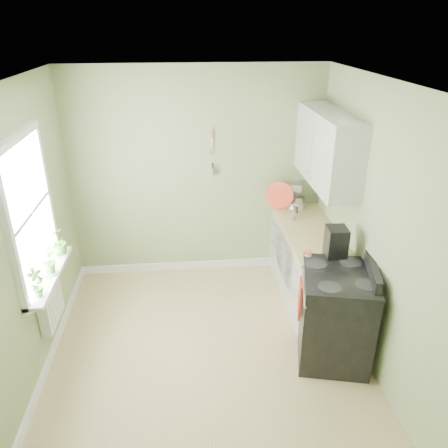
{
  "coord_description": "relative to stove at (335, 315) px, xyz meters",
  "views": [
    {
      "loc": [
        -0.17,
        -3.49,
        3.14
      ],
      "look_at": [
        0.22,
        0.55,
        1.24
      ],
      "focal_mm": 35.0,
      "sensor_mm": 36.0,
      "label": 1
    }
  ],
  "objects": [
    {
      "name": "floor",
      "position": [
        -1.28,
        0.07,
        -0.49
      ],
      "size": [
        3.2,
        3.6,
        0.02
      ],
      "primitive_type": "cube",
      "color": "tan",
      "rests_on": "ground"
    },
    {
      "name": "ceiling",
      "position": [
        -1.28,
        0.07,
        2.23
      ],
      "size": [
        3.2,
        3.6,
        0.02
      ],
      "primitive_type": "cube",
      "color": "white",
      "rests_on": "wall_back"
    },
    {
      "name": "wall_back",
      "position": [
        -1.28,
        1.88,
        0.87
      ],
      "size": [
        3.2,
        0.02,
        2.7
      ],
      "primitive_type": "cube",
      "color": "#8B9A69",
      "rests_on": "floor"
    },
    {
      "name": "wall_left",
      "position": [
        -2.89,
        0.07,
        0.87
      ],
      "size": [
        0.02,
        3.6,
        2.7
      ],
      "primitive_type": "cube",
      "color": "#8B9A69",
      "rests_on": "floor"
    },
    {
      "name": "wall_right",
      "position": [
        0.33,
        0.07,
        0.87
      ],
      "size": [
        0.02,
        3.6,
        2.7
      ],
      "primitive_type": "cube",
      "color": "#8B9A69",
      "rests_on": "floor"
    },
    {
      "name": "base_cabinets",
      "position": [
        0.02,
        1.07,
        -0.05
      ],
      "size": [
        0.6,
        1.6,
        0.87
      ],
      "primitive_type": "cube",
      "color": "silver",
      "rests_on": "floor"
    },
    {
      "name": "countertop",
      "position": [
        0.01,
        1.07,
        0.41
      ],
      "size": [
        0.64,
        1.6,
        0.04
      ],
      "primitive_type": "cube",
      "color": "tan",
      "rests_on": "base_cabinets"
    },
    {
      "name": "upper_cabinets",
      "position": [
        0.15,
        1.17,
        1.37
      ],
      "size": [
        0.35,
        1.4,
        0.8
      ],
      "primitive_type": "cube",
      "color": "silver",
      "rests_on": "wall_right"
    },
    {
      "name": "window",
      "position": [
        -2.86,
        0.37,
        1.07
      ],
      "size": [
        0.06,
        1.14,
        1.44
      ],
      "color": "white",
      "rests_on": "wall_left"
    },
    {
      "name": "window_sill",
      "position": [
        -2.79,
        0.37,
        0.4
      ],
      "size": [
        0.18,
        1.14,
        0.04
      ],
      "primitive_type": "cube",
      "color": "white",
      "rests_on": "wall_left"
    },
    {
      "name": "radiator",
      "position": [
        -2.82,
        0.32,
        0.07
      ],
      "size": [
        0.12,
        0.5,
        0.35
      ],
      "primitive_type": "cube",
      "color": "white",
      "rests_on": "wall_left"
    },
    {
      "name": "wall_utensils",
      "position": [
        -1.08,
        1.85,
        1.08
      ],
      "size": [
        0.02,
        0.14,
        0.58
      ],
      "color": "tan",
      "rests_on": "wall_back"
    },
    {
      "name": "stove",
      "position": [
        0.0,
        0.0,
        0.0
      ],
      "size": [
        0.84,
        0.91,
        1.08
      ],
      "color": "black",
      "rests_on": "floor"
    },
    {
      "name": "stand_mixer",
      "position": [
        0.03,
        1.81,
        0.58
      ],
      "size": [
        0.27,
        0.34,
        0.37
      ],
      "color": "#B2B2B7",
      "rests_on": "countertop"
    },
    {
      "name": "kettle",
      "position": [
        -0.13,
        1.39,
        0.52
      ],
      "size": [
        0.18,
        0.11,
        0.18
      ],
      "color": "silver",
      "rests_on": "countertop"
    },
    {
      "name": "coffee_maker",
      "position": [
        0.06,
        0.37,
        0.59
      ],
      "size": [
        0.21,
        0.23,
        0.35
      ],
      "color": "black",
      "rests_on": "countertop"
    },
    {
      "name": "red_tray",
      "position": [
        -0.23,
        1.73,
        0.61
      ],
      "size": [
        0.36,
        0.19,
        0.36
      ],
      "primitive_type": "cylinder",
      "rotation": [
        1.45,
        0.0,
        -0.37
      ],
      "color": "#D0452C",
      "rests_on": "countertop"
    },
    {
      "name": "jar",
      "position": [
        -0.21,
        0.39,
        0.47
      ],
      "size": [
        0.08,
        0.08,
        0.09
      ],
      "color": "beige",
      "rests_on": "countertop"
    },
    {
      "name": "plant_a",
      "position": [
        -2.78,
        -0.02,
        0.56
      ],
      "size": [
        0.18,
        0.18,
        0.29
      ],
      "primitive_type": "imported",
      "rotation": [
        0.0,
        0.0,
        0.85
      ],
      "color": "#386A21",
      "rests_on": "window_sill"
    },
    {
      "name": "plant_b",
      "position": [
        -2.78,
        0.4,
        0.55
      ],
      "size": [
        0.16,
        0.18,
        0.27
      ],
      "primitive_type": "imported",
      "rotation": [
        0.0,
        0.0,
        1.92
      ],
      "color": "#386A21",
      "rests_on": "window_sill"
    },
    {
      "name": "plant_c",
      "position": [
        -2.78,
        0.78,
        0.56
      ],
      "size": [
        0.23,
        0.23,
        0.3
      ],
      "primitive_type": "imported",
      "rotation": [
        0.0,
        0.0,
        4.18
      ],
      "color": "#386A21",
      "rests_on": "window_sill"
    }
  ]
}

